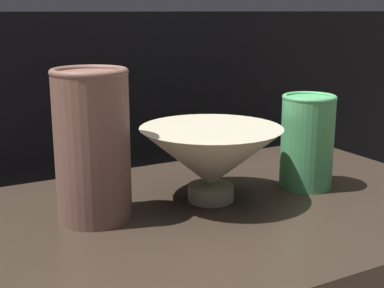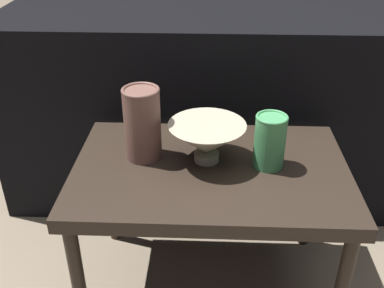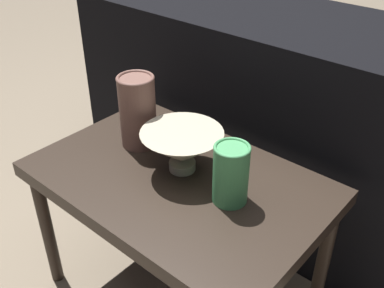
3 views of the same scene
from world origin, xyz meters
name	(u,v)px [view 3 (image 3 of 3)]	position (x,y,z in m)	size (l,w,h in m)	color
table	(178,191)	(0.00, 0.00, 0.40)	(0.74, 0.48, 0.45)	#2D231C
couch_backdrop	(287,123)	(0.00, 0.55, 0.36)	(1.53, 0.50, 0.72)	black
bowl	(182,148)	(-0.01, 0.03, 0.51)	(0.21, 0.21, 0.11)	#B2A88E
vase_textured_left	(138,111)	(-0.19, 0.04, 0.55)	(0.10, 0.10, 0.20)	brown
vase_colorful_right	(231,173)	(0.15, 0.01, 0.52)	(0.08, 0.08, 0.15)	#47995B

